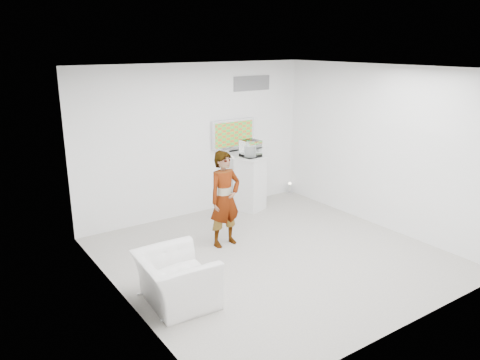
% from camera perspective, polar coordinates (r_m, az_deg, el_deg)
% --- Properties ---
extents(room, '(5.01, 5.01, 3.00)m').
position_cam_1_polar(room, '(7.29, 4.21, 1.60)').
color(room, '#BAB4AA').
rests_on(room, ground).
extents(tv, '(1.00, 0.08, 0.60)m').
position_cam_1_polar(tv, '(9.70, -0.87, 5.66)').
color(tv, silver).
rests_on(tv, room).
extents(logo_decal, '(0.90, 0.02, 0.30)m').
position_cam_1_polar(logo_decal, '(9.88, 1.45, 11.70)').
color(logo_decal, slate).
rests_on(logo_decal, room).
extents(person, '(0.63, 0.44, 1.65)m').
position_cam_1_polar(person, '(7.89, -1.85, -2.32)').
color(person, white).
rests_on(person, room).
extents(armchair, '(0.97, 1.10, 0.68)m').
position_cam_1_polar(armchair, '(6.40, -7.83, -11.89)').
color(armchair, white).
rests_on(armchair, room).
extents(pedestal, '(0.71, 0.71, 1.13)m').
position_cam_1_polar(pedestal, '(9.66, 1.26, -0.41)').
color(pedestal, silver).
rests_on(pedestal, room).
extents(floor_uplight, '(0.20, 0.20, 0.26)m').
position_cam_1_polar(floor_uplight, '(10.85, 6.08, -1.00)').
color(floor_uplight, white).
rests_on(floor_uplight, room).
extents(vitrine, '(0.36, 0.36, 0.34)m').
position_cam_1_polar(vitrine, '(9.47, 1.29, 3.85)').
color(vitrine, silver).
rests_on(vitrine, pedestal).
extents(console, '(0.13, 0.16, 0.22)m').
position_cam_1_polar(console, '(9.48, 1.29, 3.49)').
color(console, silver).
rests_on(console, pedestal).
extents(wii_remote, '(0.05, 0.15, 0.04)m').
position_cam_1_polar(wii_remote, '(7.96, -1.10, 2.82)').
color(wii_remote, silver).
rests_on(wii_remote, person).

